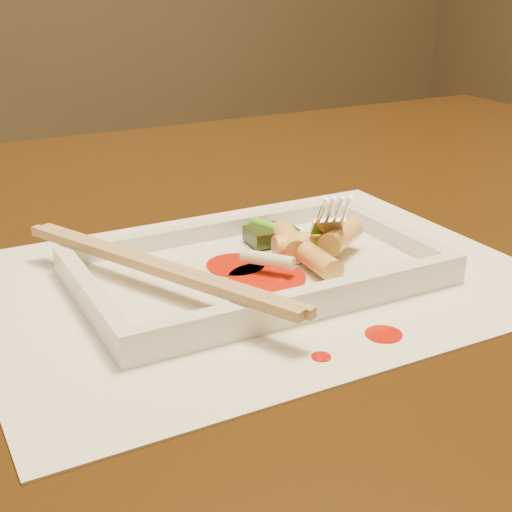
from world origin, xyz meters
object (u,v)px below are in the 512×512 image
placemat (256,279)px  fork (326,154)px  table (228,337)px  plate_base (256,273)px  chopstick_a (150,267)px

placemat → fork: size_ratio=2.86×
table → plate_base: plate_base is taller
chopstick_a → fork: fork is taller
placemat → chopstick_a: 0.09m
placemat → table: bearing=77.1°
chopstick_a → fork: size_ratio=1.77×
placemat → plate_base: plate_base is taller
placemat → fork: bearing=14.4°
placemat → chopstick_a: chopstick_a is taller
plate_base → chopstick_a: chopstick_a is taller
chopstick_a → table: bearing=43.2°
placemat → chopstick_a: (-0.08, 0.00, 0.03)m
placemat → plate_base: (0.00, 0.00, 0.00)m
plate_base → fork: bearing=14.4°
chopstick_a → fork: bearing=6.8°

